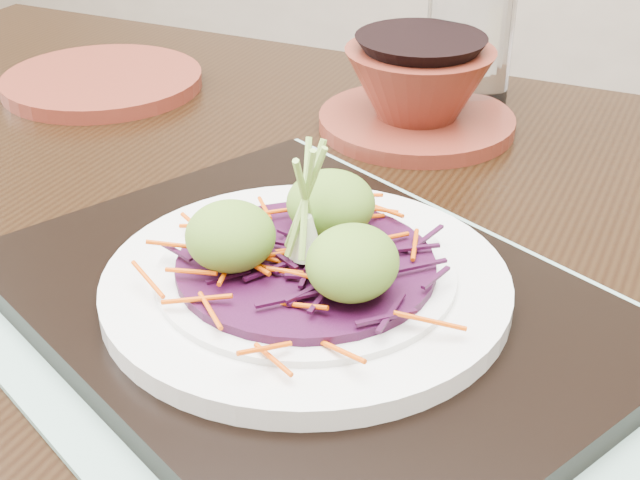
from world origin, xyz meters
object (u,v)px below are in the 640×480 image
at_px(white_plate, 306,283).
at_px(water_glass, 469,41).
at_px(dining_table, 321,392).
at_px(terracotta_bowl_set, 418,94).
at_px(terracotta_side_plate, 102,81).
at_px(serving_tray, 306,306).

bearing_deg(white_plate, water_glass, 91.41).
xyz_separation_m(dining_table, terracotta_bowl_set, (-0.01, 0.24, 0.13)).
height_order(white_plate, water_glass, water_glass).
bearing_deg(terracotta_bowl_set, terracotta_side_plate, -176.10).
distance_m(dining_table, terracotta_bowl_set, 0.28).
xyz_separation_m(white_plate, water_glass, (-0.01, 0.38, 0.03)).
height_order(dining_table, terracotta_side_plate, terracotta_side_plate).
xyz_separation_m(dining_table, terracotta_side_plate, (-0.32, 0.22, 0.11)).
distance_m(water_glass, terracotta_bowl_set, 0.09).
bearing_deg(water_glass, serving_tray, -88.59).
xyz_separation_m(dining_table, serving_tray, (0.02, -0.06, 0.11)).
distance_m(white_plate, terracotta_bowl_set, 0.30).
bearing_deg(white_plate, serving_tray, -153.43).
distance_m(white_plate, terracotta_side_plate, 0.44).
xyz_separation_m(serving_tray, white_plate, (0.00, 0.00, 0.02)).
bearing_deg(dining_table, water_glass, 91.16).
bearing_deg(serving_tray, terracotta_side_plate, 166.76).
bearing_deg(terracotta_bowl_set, white_plate, -84.44).
relative_size(dining_table, serving_tray, 3.55).
xyz_separation_m(dining_table, water_glass, (0.01, 0.33, 0.16)).
bearing_deg(terracotta_bowl_set, serving_tray, -84.44).
bearing_deg(terracotta_side_plate, terracotta_bowl_set, 3.90).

